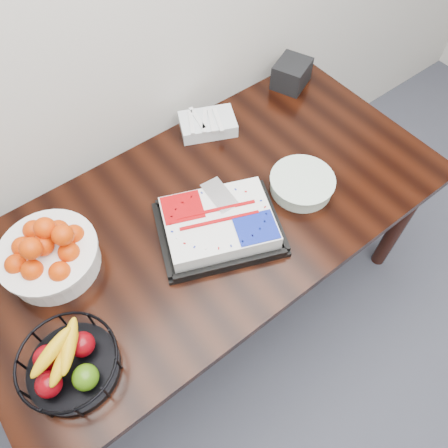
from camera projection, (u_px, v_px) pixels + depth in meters
table at (212, 223)px, 1.69m from camera, size 1.80×0.90×0.75m
cake_tray at (219, 225)px, 1.53m from camera, size 0.52×0.47×0.09m
tangerine_bowl at (47, 252)px, 1.41m from camera, size 0.33×0.33×0.21m
fruit_basket at (69, 363)px, 1.24m from camera, size 0.29×0.29×0.15m
plate_stack at (302, 184)px, 1.64m from camera, size 0.25×0.25×0.06m
fork_bag at (208, 124)px, 1.82m from camera, size 0.27×0.23×0.06m
napkin_box at (291, 74)px, 1.96m from camera, size 0.20×0.19×0.11m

